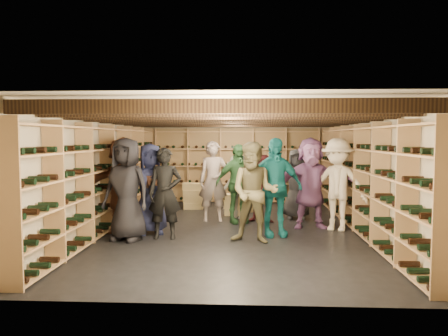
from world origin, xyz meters
The scene contains 23 objects.
ground centered at (0.00, 0.00, 0.00)m, with size 8.00×8.00×0.00m, color black.
walls centered at (0.00, 0.00, 1.20)m, with size 5.52×8.02×2.40m.
ceiling centered at (0.00, 0.00, 2.40)m, with size 5.50×8.00×0.01m, color beige.
ceiling_joists centered at (0.00, 0.00, 2.26)m, with size 5.40×7.12×0.18m.
wine_rack_left centered at (-2.57, 0.00, 1.08)m, with size 0.32×7.50×2.15m.
wine_rack_right centered at (2.57, 0.00, 1.08)m, with size 0.32×7.50×2.15m.
wine_rack_back centered at (0.00, 3.83, 1.07)m, with size 4.70×0.30×2.15m.
crate_stack_left centered at (-1.13, 2.59, 0.34)m, with size 0.51×0.34×0.68m.
crate_stack_right centered at (0.00, 1.73, 0.26)m, with size 0.51×0.35×0.51m.
crate_loose centered at (0.17, 2.16, 0.09)m, with size 0.50×0.33×0.17m, color tan.
person_0 centered at (-1.90, -0.98, 0.94)m, with size 0.92×0.60×1.88m, color black.
person_1 centered at (-1.23, -0.82, 0.85)m, with size 0.62×0.41×1.70m, color black.
person_2 centered at (0.43, -1.05, 0.90)m, with size 0.88×0.68×1.81m, color brown.
person_3 centered at (2.12, 0.08, 0.93)m, with size 1.20×0.69×1.86m, color beige.
person_4 centered at (0.81, -0.50, 0.94)m, with size 1.10×0.46×1.88m, color #17757A.
person_5 centered at (-2.14, -0.42, 0.95)m, with size 1.76×0.56×1.90m, color brown.
person_6 centered at (-1.59, -0.41, 0.88)m, with size 0.86×0.56×1.77m, color #1B1E3E.
person_7 centered at (-0.46, 0.94, 0.90)m, with size 0.66×0.43×1.80m, color gray.
person_8 centered at (0.69, 0.81, 0.75)m, with size 0.73×0.57×1.50m, color #411416.
person_9 centered at (0.09, 1.30, 0.74)m, with size 0.96×0.55×1.48m, color #A09E92.
person_10 centered at (0.09, 0.75, 0.87)m, with size 1.02×0.43×1.74m, color #244B26.
person_11 centered at (1.62, 0.29, 0.94)m, with size 1.75×0.56×1.89m, color #8F5993.
person_12 centered at (1.44, 1.30, 0.81)m, with size 0.79×0.52×1.62m, color #333438.
Camera 1 is at (0.29, -8.80, 1.88)m, focal length 35.00 mm.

